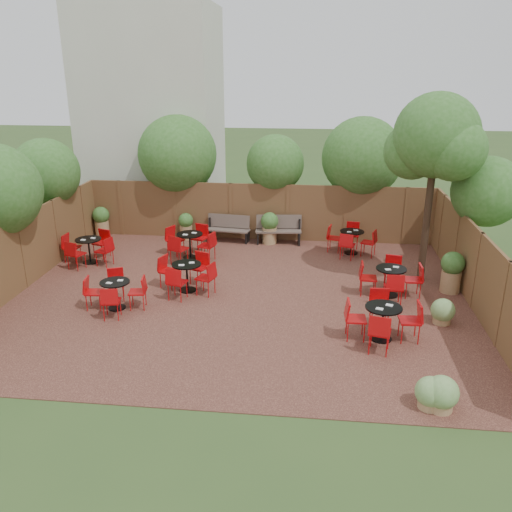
# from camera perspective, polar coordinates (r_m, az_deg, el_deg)

# --- Properties ---
(ground) EXTENTS (80.00, 80.00, 0.00)m
(ground) POSITION_cam_1_polar(r_m,az_deg,el_deg) (14.19, -1.77, -4.43)
(ground) COLOR #354F23
(ground) RESTS_ON ground
(courtyard_paving) EXTENTS (12.00, 10.00, 0.02)m
(courtyard_paving) POSITION_cam_1_polar(r_m,az_deg,el_deg) (14.19, -1.77, -4.39)
(courtyard_paving) COLOR #3B1F18
(courtyard_paving) RESTS_ON ground
(fence_back) EXTENTS (12.00, 0.08, 2.00)m
(fence_back) POSITION_cam_1_polar(r_m,az_deg,el_deg) (18.54, 0.33, 4.76)
(fence_back) COLOR brown
(fence_back) RESTS_ON ground
(fence_left) EXTENTS (0.08, 10.00, 2.00)m
(fence_left) POSITION_cam_1_polar(r_m,az_deg,el_deg) (15.78, -23.94, 0.24)
(fence_left) COLOR brown
(fence_left) RESTS_ON ground
(fence_right) EXTENTS (0.08, 10.00, 2.00)m
(fence_right) POSITION_cam_1_polar(r_m,az_deg,el_deg) (14.31, 22.74, -1.51)
(fence_right) COLOR brown
(fence_right) RESTS_ON ground
(neighbour_building) EXTENTS (5.00, 4.00, 8.00)m
(neighbour_building) POSITION_cam_1_polar(r_m,az_deg,el_deg) (21.82, -11.03, 14.71)
(neighbour_building) COLOR beige
(neighbour_building) RESTS_ON ground
(overhang_foliage) EXTENTS (15.55, 10.97, 2.79)m
(overhang_foliage) POSITION_cam_1_polar(r_m,az_deg,el_deg) (16.54, -7.80, 8.96)
(overhang_foliage) COLOR #30611F
(overhang_foliage) RESTS_ON ground
(courtyard_tree) EXTENTS (2.51, 2.41, 5.21)m
(courtyard_tree) POSITION_cam_1_polar(r_m,az_deg,el_deg) (15.01, 18.78, 11.55)
(courtyard_tree) COLOR black
(courtyard_tree) RESTS_ON courtyard_paving
(park_bench_left) EXTENTS (1.54, 0.67, 0.92)m
(park_bench_left) POSITION_cam_1_polar(r_m,az_deg,el_deg) (18.46, -2.99, 3.03)
(park_bench_left) COLOR brown
(park_bench_left) RESTS_ON courtyard_paving
(park_bench_right) EXTENTS (1.60, 0.66, 0.97)m
(park_bench_right) POSITION_cam_1_polar(r_m,az_deg,el_deg) (18.26, 2.45, 2.93)
(park_bench_right) COLOR brown
(park_bench_right) RESTS_ON courtyard_paving
(bistro_tables) EXTENTS (10.61, 7.42, 0.94)m
(bistro_tables) POSITION_cam_1_polar(r_m,az_deg,el_deg) (14.84, -1.47, -1.31)
(bistro_tables) COLOR black
(bistro_tables) RESTS_ON courtyard_paving
(planters) EXTENTS (11.91, 4.37, 1.14)m
(planters) POSITION_cam_1_polar(r_m,az_deg,el_deg) (17.25, -0.45, 2.22)
(planters) COLOR #9C7A4E
(planters) RESTS_ON courtyard_paving
(low_shrubs) EXTENTS (1.52, 4.07, 0.66)m
(low_shrubs) POSITION_cam_1_polar(r_m,az_deg,el_deg) (11.23, 19.12, -10.80)
(low_shrubs) COLOR #9C7A4E
(low_shrubs) RESTS_ON courtyard_paving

